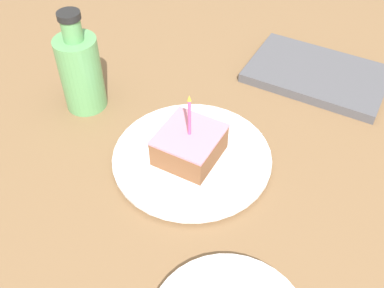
{
  "coord_description": "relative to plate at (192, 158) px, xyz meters",
  "views": [
    {
      "loc": [
        -0.28,
        0.46,
        0.59
      ],
      "look_at": [
        -0.02,
        -0.02,
        0.04
      ],
      "focal_mm": 42.0,
      "sensor_mm": 36.0,
      "label": 1
    }
  ],
  "objects": [
    {
      "name": "marble_board",
      "position": [
        -0.12,
        -0.35,
        0.0
      ],
      "size": [
        0.29,
        0.19,
        0.02
      ],
      "color": "#4C4C51",
      "rests_on": "ground_plane"
    },
    {
      "name": "bottle",
      "position": [
        0.26,
        -0.04,
        0.07
      ],
      "size": [
        0.08,
        0.08,
        0.2
      ],
      "color": "#599959",
      "rests_on": "ground_plane"
    },
    {
      "name": "plate",
      "position": [
        0.0,
        0.0,
        0.0
      ],
      "size": [
        0.28,
        0.28,
        0.02
      ],
      "color": "silver",
      "rests_on": "ground_plane"
    },
    {
      "name": "ground_plane",
      "position": [
        0.02,
        0.02,
        -0.03
      ],
      "size": [
        2.4,
        2.4,
        0.04
      ],
      "color": "brown",
      "rests_on": "ground"
    },
    {
      "name": "fork",
      "position": [
        -0.07,
        -0.0,
        0.01
      ],
      "size": [
        0.04,
        0.18,
        0.0
      ],
      "color": "#B2B2B7",
      "rests_on": "plate"
    },
    {
      "name": "cake_slice",
      "position": [
        0.0,
        0.0,
        0.03
      ],
      "size": [
        0.1,
        0.11,
        0.13
      ],
      "color": "brown",
      "rests_on": "plate"
    }
  ]
}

